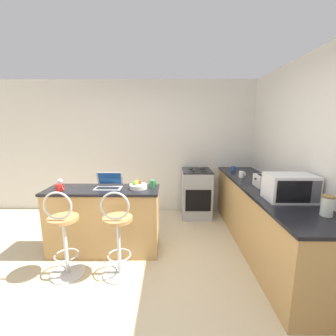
{
  "coord_description": "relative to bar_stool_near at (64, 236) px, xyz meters",
  "views": [
    {
      "loc": [
        0.39,
        -2.11,
        1.76
      ],
      "look_at": [
        0.36,
        1.74,
        1.01
      ],
      "focal_mm": 24.0,
      "sensor_mm": 36.0,
      "label": 1
    }
  ],
  "objects": [
    {
      "name": "breakfast_bar",
      "position": [
        0.31,
        0.53,
        -0.04
      ],
      "size": [
        1.51,
        0.52,
        0.91
      ],
      "color": "tan",
      "rests_on": "ground_plane"
    },
    {
      "name": "mug_green",
      "position": [
        0.99,
        0.6,
        0.46
      ],
      "size": [
        0.1,
        0.08,
        0.1
      ],
      "color": "#338447",
      "rests_on": "breakfast_bar"
    },
    {
      "name": "laptop",
      "position": [
        0.39,
        0.58,
        0.46
      ],
      "size": [
        0.35,
        0.26,
        0.21
      ],
      "color": "#B7BABF",
      "rests_on": "breakfast_bar"
    },
    {
      "name": "bar_stool_far",
      "position": [
        0.62,
        0.0,
        0.0
      ],
      "size": [
        0.4,
        0.4,
        1.05
      ],
      "color": "silver",
      "rests_on": "ground_plane"
    },
    {
      "name": "ground_plane",
      "position": [
        0.83,
        -0.26,
        -0.5
      ],
      "size": [
        20.0,
        20.0,
        0.0
      ],
      "primitive_type": "plane",
      "color": "beige"
    },
    {
      "name": "mug_white",
      "position": [
        2.39,
        1.2,
        0.46
      ],
      "size": [
        0.1,
        0.08,
        0.1
      ],
      "color": "white",
      "rests_on": "counter_right"
    },
    {
      "name": "storage_jar",
      "position": [
        2.7,
        -0.36,
        0.51
      ],
      "size": [
        0.11,
        0.11,
        0.2
      ],
      "color": "silver",
      "rests_on": "counter_right"
    },
    {
      "name": "wall_back",
      "position": [
        0.83,
        2.14,
        0.8
      ],
      "size": [
        12.0,
        0.06,
        2.6
      ],
      "color": "silver",
      "rests_on": "ground_plane"
    },
    {
      "name": "wine_glass_tall",
      "position": [
        -0.25,
        0.53,
        0.5
      ],
      "size": [
        0.06,
        0.06,
        0.13
      ],
      "color": "silver",
      "rests_on": "breakfast_bar"
    },
    {
      "name": "stove_range",
      "position": [
        1.73,
        1.78,
        -0.05
      ],
      "size": [
        0.54,
        0.61,
        0.92
      ],
      "color": "#9EA3A8",
      "rests_on": "ground_plane"
    },
    {
      "name": "fruit_bowl",
      "position": [
        0.79,
        0.54,
        0.44
      ],
      "size": [
        0.24,
        0.24,
        0.11
      ],
      "color": "silver",
      "rests_on": "breakfast_bar"
    },
    {
      "name": "mug_blue",
      "position": [
        2.4,
        1.73,
        0.45
      ],
      "size": [
        0.09,
        0.07,
        0.09
      ],
      "color": "#2D51AD",
      "rests_on": "counter_right"
    },
    {
      "name": "mug_red",
      "position": [
        -0.2,
        0.38,
        0.46
      ],
      "size": [
        0.1,
        0.09,
        0.1
      ],
      "color": "red",
      "rests_on": "breakfast_bar"
    },
    {
      "name": "bar_stool_near",
      "position": [
        0.0,
        0.0,
        0.0
      ],
      "size": [
        0.4,
        0.4,
        1.05
      ],
      "color": "silver",
      "rests_on": "ground_plane"
    },
    {
      "name": "microwave",
      "position": [
        2.58,
        0.08,
        0.56
      ],
      "size": [
        0.52,
        0.34,
        0.3
      ],
      "color": "silver",
      "rests_on": "counter_right"
    },
    {
      "name": "counter_right",
      "position": [
        2.54,
        0.67,
        -0.05
      ],
      "size": [
        0.67,
        2.9,
        0.91
      ],
      "color": "tan",
      "rests_on": "ground_plane"
    },
    {
      "name": "toaster",
      "position": [
        2.52,
        0.64,
        0.49
      ],
      "size": [
        0.24,
        0.26,
        0.17
      ],
      "color": "silver",
      "rests_on": "counter_right"
    }
  ]
}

